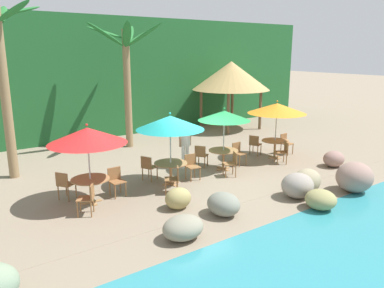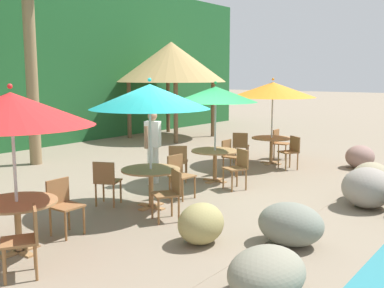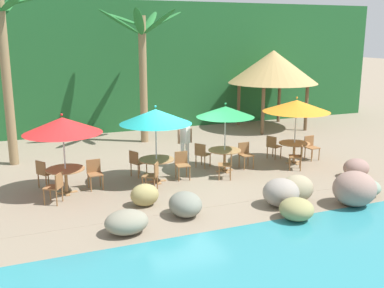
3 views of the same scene
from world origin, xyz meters
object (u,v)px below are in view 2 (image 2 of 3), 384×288
(chair_red_seaward, at_px, (63,202))
(dining_table_orange, at_px, (271,142))
(dining_table_teal, at_px, (151,175))
(dining_table_green, at_px, (215,156))
(dining_table_red, at_px, (17,210))
(chair_green_left, at_px, (238,166))
(umbrella_green, at_px, (215,94))
(chair_orange_left, at_px, (291,150))
(chair_orange_inland, at_px, (241,145))
(umbrella_red, at_px, (11,109))
(umbrella_orange, at_px, (273,90))
(chair_teal_inland, at_px, (106,180))
(chair_green_inland, at_px, (178,160))
(palm_tree_second, at_px, (29,26))
(chair_red_left, at_px, (27,236))
(chair_teal_left, at_px, (170,191))
(chair_teal_seaward, at_px, (179,173))
(chair_orange_seaward, at_px, (279,142))
(palapa_hut, at_px, (171,62))
(umbrella_teal, at_px, (150,97))
(waiter_in_white, at_px, (153,141))
(chair_green_seaward, at_px, (230,154))

(chair_red_seaward, relative_size, dining_table_orange, 0.79)
(dining_table_teal, xyz_separation_m, dining_table_green, (2.47, 0.24, 0.00))
(dining_table_red, xyz_separation_m, chair_green_left, (4.94, -0.55, -0.10))
(umbrella_green, relative_size, chair_orange_left, 2.68)
(chair_green_left, relative_size, chair_orange_inland, 1.00)
(umbrella_red, distance_m, chair_orange_inland, 7.76)
(umbrella_red, height_order, umbrella_orange, umbrella_orange)
(chair_teal_inland, bearing_deg, umbrella_green, -9.54)
(chair_green_inland, height_order, palm_tree_second, palm_tree_second)
(chair_red_seaward, height_order, palm_tree_second, palm_tree_second)
(chair_red_left, distance_m, chair_teal_inland, 3.07)
(chair_teal_left, relative_size, chair_orange_left, 1.00)
(chair_teal_seaward, distance_m, chair_green_inland, 1.38)
(dining_table_red, height_order, dining_table_teal, same)
(chair_orange_seaward, relative_size, palapa_hut, 0.20)
(chair_green_left, bearing_deg, umbrella_green, 70.71)
(chair_orange_inland, bearing_deg, chair_green_inland, -178.66)
(umbrella_teal, distance_m, umbrella_orange, 5.22)
(chair_teal_inland, bearing_deg, chair_orange_left, -13.74)
(chair_red_seaward, relative_size, chair_green_inland, 1.00)
(waiter_in_white, bearing_deg, umbrella_green, -43.33)
(chair_red_seaward, xyz_separation_m, palapa_hut, (9.72, 5.89, 2.45))
(dining_table_red, height_order, umbrella_green, umbrella_green)
(palapa_hut, height_order, waiter_in_white, palapa_hut)
(dining_table_teal, xyz_separation_m, chair_green_inland, (1.91, 0.89, -0.10))
(umbrella_teal, height_order, palm_tree_second, palm_tree_second)
(dining_table_teal, relative_size, chair_green_inland, 1.26)
(chair_teal_inland, height_order, palapa_hut, palapa_hut)
(waiter_in_white, bearing_deg, umbrella_red, -163.41)
(waiter_in_white, bearing_deg, dining_table_teal, -139.21)
(chair_orange_inland, bearing_deg, umbrella_red, -172.67)
(chair_red_seaward, xyz_separation_m, chair_teal_seaward, (2.76, -0.09, 0.00))
(dining_table_green, height_order, chair_orange_left, chair_orange_left)
(umbrella_green, relative_size, chair_green_inland, 2.68)
(umbrella_red, bearing_deg, waiter_in_white, 16.59)
(chair_teal_seaward, bearing_deg, chair_teal_left, -147.03)
(chair_orange_seaward, bearing_deg, dining_table_red, -177.43)
(chair_orange_seaward, distance_m, palm_tree_second, 7.72)
(umbrella_teal, xyz_separation_m, chair_green_seaward, (3.32, 0.36, -1.57))
(dining_table_green, xyz_separation_m, chair_orange_seaward, (3.58, 0.14, -0.10))
(dining_table_red, relative_size, dining_table_teal, 1.00)
(umbrella_green, bearing_deg, chair_red_seaward, -178.20)
(dining_table_green, distance_m, chair_orange_left, 2.51)
(chair_teal_left, distance_m, palm_tree_second, 7.17)
(chair_orange_left, bearing_deg, umbrella_red, 175.88)
(chair_red_seaward, distance_m, waiter_in_white, 3.55)
(chair_green_seaward, height_order, chair_orange_inland, same)
(chair_red_seaward, height_order, umbrella_green, umbrella_green)
(umbrella_green, height_order, dining_table_orange, umbrella_green)
(chair_orange_inland, bearing_deg, chair_red_seaward, -172.76)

